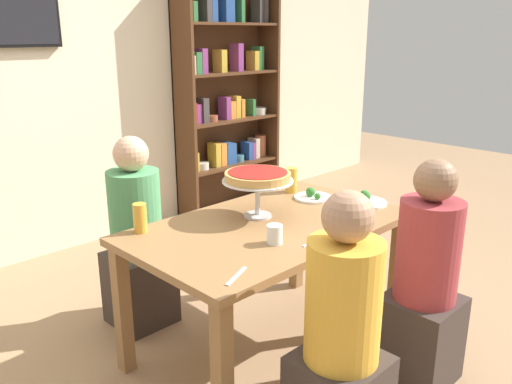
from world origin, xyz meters
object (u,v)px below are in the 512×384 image
diner_near_left (341,349)px  cutlery_knife_near (315,241)px  diner_near_right (424,290)px  deep_dish_pizza_stand (258,179)px  salad_plate_far_diner (364,200)px  beer_glass_amber_tall (291,180)px  dining_table (269,240)px  bookshelf (226,95)px  water_glass_clear_near (362,212)px  television (4,13)px  diner_far_left (137,246)px  water_glass_clear_far (275,234)px  salad_plate_near_diner (313,196)px  cutlery_fork_near (236,276)px  beer_glass_amber_short (140,218)px

diner_near_left → cutlery_knife_near: bearing=-38.4°
diner_near_right → deep_dish_pizza_stand: (-0.31, 0.84, 0.46)m
salad_plate_far_diner → beer_glass_amber_tall: 0.48m
dining_table → bookshelf: bookshelf is taller
dining_table → water_glass_clear_near: size_ratio=15.17×
television → diner_far_left: bearing=-86.7°
dining_table → water_glass_clear_far: 0.31m
diner_near_left → water_glass_clear_near: (0.73, 0.42, 0.30)m
salad_plate_near_diner → cutlery_knife_near: size_ratio=1.27×
salad_plate_near_diner → cutlery_fork_near: salad_plate_near_diner is taller
salad_plate_near_diner → beer_glass_amber_tall: 0.20m
television → cutlery_knife_near: 2.69m
television → diner_near_right: size_ratio=0.66×
deep_dish_pizza_stand → water_glass_clear_near: deep_dish_pizza_stand is taller
deep_dish_pizza_stand → beer_glass_amber_short: bearing=156.9°
diner_near_left → salad_plate_far_diner: diner_near_left is taller
television → salad_plate_near_diner: television is taller
bookshelf → salad_plate_near_diner: bearing=-117.9°
salad_plate_near_diner → diner_near_right: bearing=-100.0°
diner_near_right → deep_dish_pizza_stand: bearing=20.4°
diner_near_right → cutlery_knife_near: (-0.37, 0.39, 0.25)m
bookshelf → water_glass_clear_near: size_ratio=22.84×
diner_far_left → water_glass_clear_far: 1.01m
bookshelf → diner_near_left: bookshelf is taller
salad_plate_near_diner → cutlery_fork_near: bearing=-156.7°
diner_near_right → beer_glass_amber_short: 1.44m
diner_far_left → salad_plate_near_diner: size_ratio=5.05×
diner_near_left → water_glass_clear_far: 0.63m
diner_near_right → salad_plate_far_diner: diner_near_right is taller
beer_glass_amber_tall → water_glass_clear_near: bearing=-101.7°
dining_table → water_glass_clear_near: water_glass_clear_near is taller
water_glass_clear_near → salad_plate_far_diner: bearing=31.2°
bookshelf → diner_near_left: 3.37m
water_glass_clear_near → water_glass_clear_far: (-0.56, 0.11, -0.00)m
television → salad_plate_far_diner: 2.72m
beer_glass_amber_tall → bookshelf: bearing=59.9°
dining_table → beer_glass_amber_tall: 0.61m
television → salad_plate_near_diner: bearing=-65.3°
diner_far_left → water_glass_clear_far: (0.17, -0.95, 0.29)m
dining_table → beer_glass_amber_short: bearing=146.1°
diner_near_right → deep_dish_pizza_stand: diner_near_right is taller
beer_glass_amber_tall → water_glass_clear_near: size_ratio=1.61×
bookshelf → television: bearing=177.1°
salad_plate_far_diner → cutlery_fork_near: (-1.19, -0.18, -0.02)m
diner_near_right → dining_table: bearing=25.6°
salad_plate_near_diner → cutlery_fork_near: 1.13m
dining_table → salad_plate_far_diner: 0.67m
deep_dish_pizza_stand → beer_glass_amber_short: (-0.58, 0.25, -0.14)m
bookshelf → cutlery_fork_near: size_ratio=12.29×
salad_plate_far_diner → water_glass_clear_far: bearing=-176.7°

